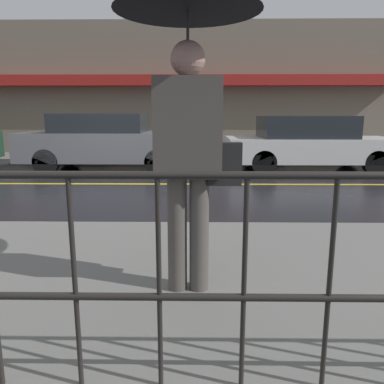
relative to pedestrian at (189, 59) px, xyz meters
The scene contains 7 objects.
ground_plane 5.75m from the pedestrian, 107.70° to the left, with size 80.00×80.00×0.00m, color black.
sidewalk_far 9.97m from the pedestrian, 99.74° to the left, with size 28.00×2.14×0.15m.
lane_marking 5.75m from the pedestrian, 107.70° to the left, with size 25.20×0.12×0.01m.
building_storefront 11.00m from the pedestrian, 98.69° to the left, with size 28.00×0.85×4.61m.
pedestrian is the anchor object (origin of this frame).
car_grey 7.76m from the pedestrian, 107.71° to the left, with size 4.44×1.87×1.48m.
car_white 7.99m from the pedestrian, 67.78° to the left, with size 4.39×1.91×1.43m.
Camera 1 is at (1.72, -7.84, 1.43)m, focal length 35.00 mm.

